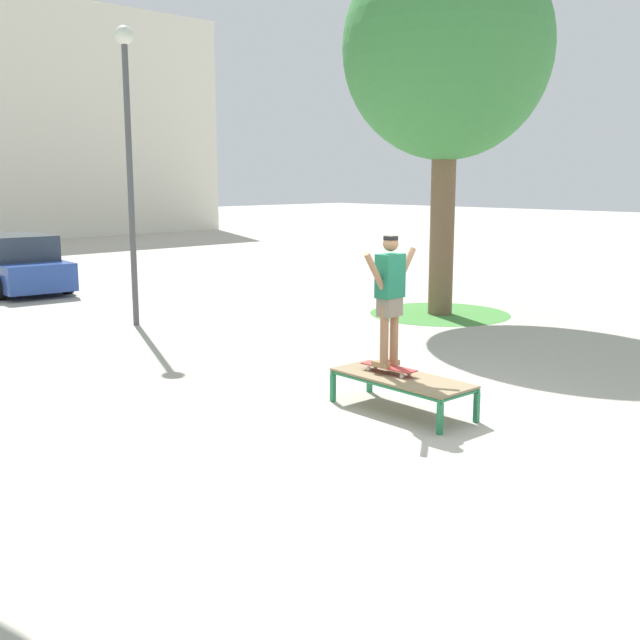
{
  "coord_description": "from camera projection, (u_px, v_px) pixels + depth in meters",
  "views": [
    {
      "loc": [
        -7.48,
        -5.9,
        2.96
      ],
      "look_at": [
        0.0,
        1.75,
        1.0
      ],
      "focal_mm": 43.63,
      "sensor_mm": 36.0,
      "label": 1
    }
  ],
  "objects": [
    {
      "name": "car_blue",
      "position": [
        17.0,
        265.0,
        20.5
      ],
      "size": [
        2.23,
        4.35,
        1.5
      ],
      "color": "#28479E",
      "rests_on": "ground"
    },
    {
      "name": "skateboard",
      "position": [
        389.0,
        368.0,
        10.08
      ],
      "size": [
        0.22,
        0.81,
        0.09
      ],
      "color": "#B23333",
      "rests_on": "skate_box"
    },
    {
      "name": "grass_patch_near_right",
      "position": [
        440.0,
        314.0,
        17.17
      ],
      "size": [
        3.08,
        3.08,
        0.01
      ],
      "primitive_type": "cylinder",
      "color": "#47893D",
      "rests_on": "ground"
    },
    {
      "name": "light_post",
      "position": [
        128.0,
        133.0,
        15.18
      ],
      "size": [
        0.36,
        0.36,
        5.83
      ],
      "color": "#4C4C51",
      "rests_on": "ground"
    },
    {
      "name": "skate_box",
      "position": [
        402.0,
        380.0,
        9.93
      ],
      "size": [
        0.84,
        1.93,
        0.46
      ],
      "color": "#237A4C",
      "rests_on": "ground"
    },
    {
      "name": "skater",
      "position": [
        390.0,
        292.0,
        9.9
      ],
      "size": [
        1.0,
        0.29,
        1.69
      ],
      "color": "#8E6647",
      "rests_on": "skateboard"
    },
    {
      "name": "tree_near_right",
      "position": [
        447.0,
        50.0,
        16.16
      ],
      "size": [
        4.38,
        4.38,
        7.92
      ],
      "color": "brown",
      "rests_on": "ground"
    },
    {
      "name": "ground_plane",
      "position": [
        417.0,
        416.0,
        9.82
      ],
      "size": [
        120.0,
        120.0,
        0.0
      ],
      "primitive_type": "plane",
      "color": "#B2AA9E"
    }
  ]
}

